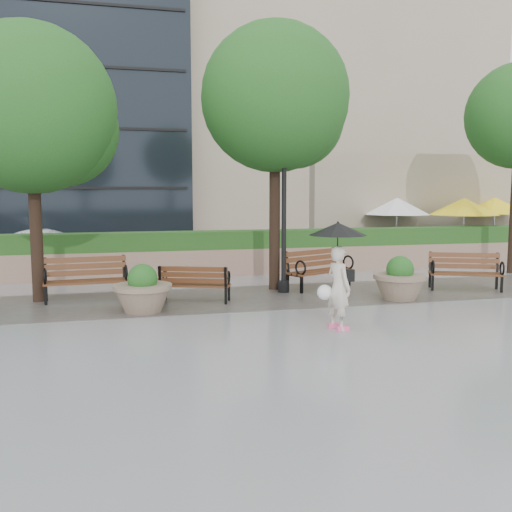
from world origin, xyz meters
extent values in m
plane|color=gray|center=(0.00, 0.00, 0.00)|extent=(100.00, 100.00, 0.00)
cube|color=#383330|center=(0.00, 3.00, 0.01)|extent=(28.00, 3.20, 0.01)
cube|color=#92725E|center=(0.00, 7.00, 0.40)|extent=(24.00, 0.80, 0.80)
cube|color=#1B4818|center=(0.00, 7.00, 1.08)|extent=(24.00, 0.75, 0.55)
cube|color=tan|center=(9.50, 10.00, 2.00)|extent=(10.00, 0.60, 4.00)
cube|color=#1B4818|center=(9.00, 7.80, 0.45)|extent=(8.00, 0.50, 0.90)
cube|color=black|center=(0.00, 11.00, 0.00)|extent=(40.00, 7.00, 0.00)
cube|color=tan|center=(10.00, 23.00, 10.00)|extent=(18.00, 10.00, 20.00)
cube|color=brown|center=(-3.42, 3.51, 0.47)|extent=(1.94, 0.71, 0.05)
cube|color=brown|center=(-3.44, 3.81, 0.79)|extent=(1.91, 0.27, 0.45)
cube|color=black|center=(-3.42, 3.54, 0.24)|extent=(1.95, 0.82, 0.49)
torus|color=black|center=(-4.30, 3.25, 0.66)|extent=(0.08, 0.39, 0.39)
torus|color=black|center=(-2.51, 3.39, 0.66)|extent=(0.08, 0.39, 0.39)
cube|color=brown|center=(-0.95, 2.80, 0.40)|extent=(1.69, 1.02, 0.04)
cube|color=brown|center=(-1.04, 2.57, 0.67)|extent=(1.55, 0.67, 0.38)
cube|color=black|center=(-0.96, 2.78, 0.21)|extent=(1.72, 1.11, 0.41)
torus|color=black|center=(-0.18, 2.68, 0.56)|extent=(0.16, 0.33, 0.33)
torus|color=black|center=(-1.61, 3.22, 0.56)|extent=(0.16, 0.33, 0.33)
cube|color=brown|center=(2.51, 3.79, 0.46)|extent=(1.95, 1.31, 0.05)
cube|color=brown|center=(2.39, 4.06, 0.79)|extent=(1.77, 0.91, 0.44)
cube|color=black|center=(2.50, 3.82, 0.24)|extent=(1.99, 1.40, 0.48)
torus|color=black|center=(1.78, 3.25, 0.65)|extent=(0.21, 0.37, 0.39)
torus|color=black|center=(3.40, 4.00, 0.65)|extent=(0.21, 0.37, 0.39)
cube|color=brown|center=(6.07, 2.59, 0.44)|extent=(1.86, 1.20, 0.05)
cube|color=brown|center=(6.18, 2.85, 0.75)|extent=(1.70, 0.82, 0.42)
cube|color=black|center=(6.09, 2.62, 0.23)|extent=(1.90, 1.30, 0.46)
torus|color=black|center=(5.22, 2.76, 0.62)|extent=(0.19, 0.36, 0.37)
torus|color=black|center=(6.78, 2.09, 0.62)|extent=(0.19, 0.36, 0.37)
cylinder|color=#7F6B56|center=(-2.20, 1.94, 0.55)|extent=(1.24, 1.24, 0.10)
sphere|color=#134316|center=(-2.20, 1.94, 0.72)|extent=(0.64, 0.64, 0.64)
cylinder|color=#7F6B56|center=(3.81, 1.88, 0.55)|extent=(1.25, 1.25, 0.10)
sphere|color=#134316|center=(3.81, 1.88, 0.73)|extent=(0.65, 0.65, 0.65)
cylinder|color=black|center=(1.40, 3.46, 1.81)|extent=(0.12, 0.12, 3.63)
cylinder|color=black|center=(1.40, 3.46, 0.15)|extent=(0.28, 0.28, 0.30)
sphere|color=black|center=(1.40, 3.46, 3.68)|extent=(0.24, 0.24, 0.24)
cylinder|color=black|center=(-4.50, 3.73, 2.06)|extent=(0.28, 0.28, 4.13)
sphere|color=#134316|center=(-4.50, 3.73, 4.42)|extent=(3.83, 3.83, 3.83)
sphere|color=#134316|center=(-3.90, 4.03, 4.01)|extent=(2.68, 2.68, 2.68)
cylinder|color=black|center=(1.31, 3.97, 2.30)|extent=(0.28, 0.28, 4.60)
sphere|color=#134316|center=(1.31, 3.97, 4.93)|extent=(3.77, 3.77, 3.77)
sphere|color=#134316|center=(1.91, 4.27, 4.47)|extent=(2.64, 2.64, 2.64)
cylinder|color=black|center=(7.53, 9.07, 0.05)|extent=(0.40, 0.40, 0.10)
cylinder|color=#99999E|center=(7.53, 9.07, 1.10)|extent=(0.06, 0.06, 2.20)
cone|color=white|center=(7.53, 9.07, 2.00)|extent=(2.50, 2.50, 0.60)
cylinder|color=black|center=(9.68, 8.07, 0.05)|extent=(0.40, 0.40, 0.10)
cylinder|color=#99999E|center=(9.68, 8.07, 1.10)|extent=(0.06, 0.06, 2.20)
cone|color=yellow|center=(9.68, 8.07, 2.00)|extent=(2.50, 2.50, 0.60)
cylinder|color=black|center=(11.73, 9.07, 0.05)|extent=(0.40, 0.40, 0.10)
cylinder|color=#99999E|center=(11.73, 9.07, 1.10)|extent=(0.06, 0.06, 2.20)
cone|color=yellow|center=(11.73, 9.07, 2.00)|extent=(2.50, 2.50, 0.60)
imported|color=silver|center=(-4.78, 9.93, 0.64)|extent=(4.01, 1.83, 1.27)
imported|color=beige|center=(1.27, -0.47, 0.84)|extent=(0.58, 0.70, 1.67)
cube|color=#F2598C|center=(1.24, -0.35, 0.04)|extent=(0.17, 0.25, 0.08)
cube|color=#F2598C|center=(1.32, -0.60, 0.04)|extent=(0.17, 0.25, 0.08)
cube|color=black|center=(1.47, -0.35, 0.99)|extent=(0.20, 0.33, 0.23)
sphere|color=white|center=(1.06, -0.30, 0.68)|extent=(0.29, 0.29, 0.29)
cylinder|color=black|center=(1.26, -0.42, 1.46)|extent=(0.02, 0.02, 0.89)
cone|color=black|center=(1.26, -0.42, 1.88)|extent=(1.09, 1.09, 0.23)
camera|label=1|loc=(-2.81, -10.25, 2.59)|focal=40.00mm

